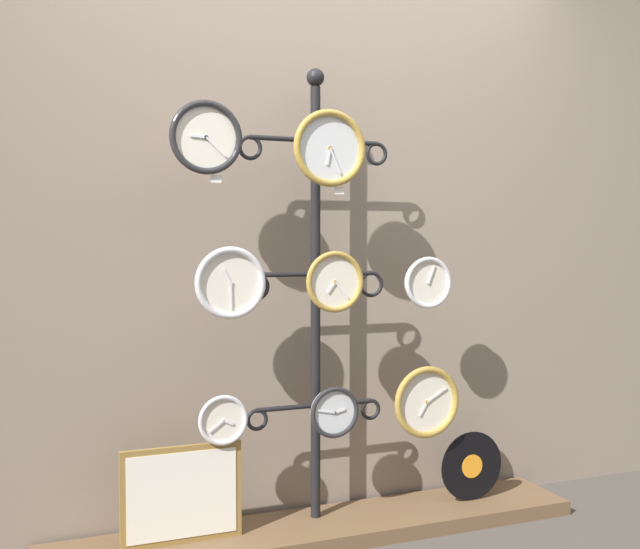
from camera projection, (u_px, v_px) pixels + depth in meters
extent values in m
cube|color=gray|center=(302.00, 192.00, 3.16)|extent=(4.40, 0.04, 2.80)
cube|color=brown|center=(321.00, 529.00, 3.02)|extent=(2.20, 0.36, 0.06)
cylinder|color=black|center=(316.00, 529.00, 3.08)|extent=(0.41, 0.41, 0.02)
cylinder|color=black|center=(315.00, 309.00, 3.04)|extent=(0.04, 0.04, 1.79)
sphere|color=black|center=(315.00, 78.00, 2.99)|extent=(0.07, 0.07, 0.07)
cylinder|color=black|center=(283.00, 139.00, 2.96)|extent=(0.27, 0.02, 0.02)
torus|color=black|center=(250.00, 148.00, 2.91)|extent=(0.10, 0.02, 0.10)
cylinder|color=black|center=(347.00, 142.00, 3.06)|extent=(0.27, 0.02, 0.02)
torus|color=black|center=(377.00, 154.00, 3.11)|extent=(0.10, 0.02, 0.10)
cylinder|color=black|center=(286.00, 274.00, 2.98)|extent=(0.25, 0.02, 0.02)
torus|color=black|center=(256.00, 287.00, 2.94)|extent=(0.11, 0.02, 0.11)
cylinder|color=black|center=(344.00, 274.00, 3.08)|extent=(0.25, 0.02, 0.02)
torus|color=black|center=(371.00, 284.00, 3.12)|extent=(0.11, 0.02, 0.11)
cylinder|color=black|center=(287.00, 408.00, 3.01)|extent=(0.25, 0.02, 0.02)
torus|color=black|center=(257.00, 420.00, 2.96)|extent=(0.09, 0.02, 0.09)
cylinder|color=black|center=(343.00, 403.00, 3.10)|extent=(0.25, 0.02, 0.02)
torus|color=black|center=(371.00, 409.00, 3.15)|extent=(0.09, 0.02, 0.09)
cylinder|color=silver|center=(205.00, 138.00, 2.75)|extent=(0.25, 0.02, 0.25)
torus|color=#262628|center=(206.00, 137.00, 2.74)|extent=(0.27, 0.02, 0.27)
cylinder|color=#262628|center=(206.00, 137.00, 2.74)|extent=(0.01, 0.01, 0.01)
cube|color=silver|center=(198.00, 136.00, 2.73)|extent=(0.06, 0.00, 0.01)
cube|color=silver|center=(216.00, 147.00, 2.75)|extent=(0.08, 0.00, 0.07)
cylinder|color=silver|center=(329.00, 149.00, 2.92)|extent=(0.27, 0.02, 0.27)
torus|color=#A58438|center=(330.00, 148.00, 2.91)|extent=(0.30, 0.03, 0.30)
cylinder|color=#A58438|center=(330.00, 148.00, 2.91)|extent=(0.02, 0.01, 0.02)
cube|color=silver|center=(329.00, 156.00, 2.90)|extent=(0.02, 0.00, 0.07)
cube|color=silver|center=(335.00, 161.00, 2.91)|extent=(0.05, 0.00, 0.10)
cylinder|color=silver|center=(230.00, 283.00, 2.83)|extent=(0.25, 0.02, 0.25)
torus|color=silver|center=(231.00, 283.00, 2.81)|extent=(0.28, 0.03, 0.28)
cylinder|color=silver|center=(231.00, 283.00, 2.81)|extent=(0.02, 0.01, 0.02)
cube|color=silver|center=(227.00, 276.00, 2.80)|extent=(0.04, 0.00, 0.06)
cube|color=silver|center=(231.00, 296.00, 2.81)|extent=(0.01, 0.00, 0.10)
cylinder|color=silver|center=(334.00, 282.00, 2.95)|extent=(0.22, 0.02, 0.22)
torus|color=#A58438|center=(335.00, 282.00, 2.93)|extent=(0.24, 0.02, 0.24)
cylinder|color=#A58438|center=(335.00, 282.00, 2.93)|extent=(0.01, 0.01, 0.01)
cube|color=silver|center=(332.00, 287.00, 2.93)|extent=(0.04, 0.00, 0.05)
cube|color=silver|center=(342.00, 290.00, 2.94)|extent=(0.06, 0.00, 0.07)
cylinder|color=silver|center=(427.00, 283.00, 3.11)|extent=(0.20, 0.02, 0.20)
torus|color=silver|center=(429.00, 283.00, 3.09)|extent=(0.22, 0.02, 0.22)
cylinder|color=silver|center=(429.00, 283.00, 3.09)|extent=(0.01, 0.01, 0.01)
cube|color=silver|center=(431.00, 278.00, 3.10)|extent=(0.03, 0.00, 0.05)
cube|color=silver|center=(432.00, 274.00, 3.10)|extent=(0.03, 0.00, 0.07)
cylinder|color=silver|center=(222.00, 420.00, 2.83)|extent=(0.18, 0.02, 0.18)
torus|color=silver|center=(223.00, 420.00, 2.82)|extent=(0.19, 0.02, 0.19)
cylinder|color=silver|center=(223.00, 420.00, 2.82)|extent=(0.01, 0.01, 0.01)
cube|color=silver|center=(228.00, 422.00, 2.83)|extent=(0.04, 0.00, 0.03)
cube|color=silver|center=(216.00, 427.00, 2.81)|extent=(0.06, 0.00, 0.05)
cylinder|color=silver|center=(333.00, 412.00, 3.00)|extent=(0.19, 0.02, 0.19)
torus|color=#262628|center=(335.00, 412.00, 2.99)|extent=(0.21, 0.02, 0.21)
cylinder|color=#262628|center=(335.00, 412.00, 2.99)|extent=(0.01, 0.01, 0.01)
cube|color=silver|center=(340.00, 411.00, 3.00)|extent=(0.05, 0.00, 0.02)
cube|color=silver|center=(327.00, 411.00, 2.97)|extent=(0.07, 0.00, 0.02)
cylinder|color=silver|center=(425.00, 401.00, 3.13)|extent=(0.28, 0.02, 0.28)
torus|color=#A58438|center=(427.00, 402.00, 3.12)|extent=(0.30, 0.03, 0.30)
cylinder|color=#A58438|center=(427.00, 402.00, 3.12)|extent=(0.02, 0.01, 0.02)
cube|color=silver|center=(423.00, 409.00, 3.11)|extent=(0.04, 0.00, 0.06)
cube|color=silver|center=(437.00, 395.00, 3.13)|extent=(0.10, 0.00, 0.06)
cylinder|color=black|center=(472.00, 466.00, 3.26)|extent=(0.30, 0.01, 0.30)
cylinder|color=orange|center=(472.00, 466.00, 3.26)|extent=(0.10, 0.00, 0.10)
cube|color=olive|center=(182.00, 494.00, 2.80)|extent=(0.45, 0.02, 0.37)
cube|color=white|center=(182.00, 495.00, 2.79)|extent=(0.41, 0.00, 0.32)
cube|color=white|center=(216.00, 179.00, 2.76)|extent=(0.04, 0.00, 0.03)
cube|color=white|center=(339.00, 191.00, 2.93)|extent=(0.04, 0.00, 0.03)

